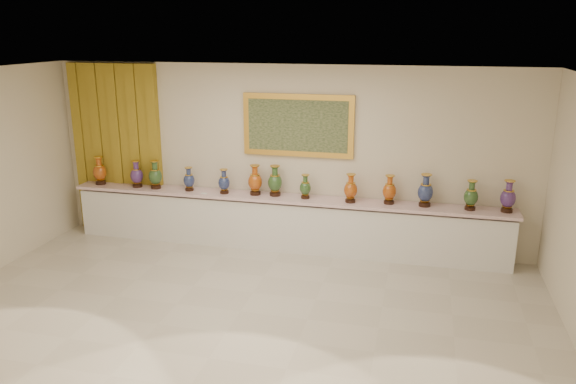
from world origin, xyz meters
name	(u,v)px	position (x,y,z in m)	size (l,w,h in m)	color
ground	(240,311)	(0.00, 0.00, 0.00)	(8.00, 8.00, 0.00)	beige
room	(144,146)	(-2.51, 2.44, 1.59)	(8.00, 8.00, 8.00)	beige
counter	(283,223)	(0.00, 2.27, 0.44)	(7.28, 0.48, 0.90)	white
vase_0	(100,172)	(-3.30, 2.25, 1.12)	(0.23, 0.23, 0.49)	black
vase_1	(137,175)	(-2.59, 2.24, 1.11)	(0.22, 0.22, 0.46)	black
vase_2	(155,176)	(-2.24, 2.23, 1.12)	(0.26, 0.26, 0.48)	black
vase_3	(189,180)	(-1.63, 2.24, 1.08)	(0.20, 0.20, 0.40)	black
vase_4	(224,183)	(-0.99, 2.21, 1.08)	(0.21, 0.21, 0.41)	black
vase_5	(255,181)	(-0.47, 2.27, 1.12)	(0.30, 0.30, 0.50)	black
vase_6	(275,182)	(-0.14, 2.29, 1.13)	(0.29, 0.29, 0.51)	black
vase_7	(305,188)	(0.37, 2.26, 1.08)	(0.20, 0.20, 0.39)	black
vase_8	(351,190)	(1.11, 2.22, 1.11)	(0.22, 0.22, 0.46)	black
vase_9	(389,191)	(1.70, 2.29, 1.10)	(0.27, 0.27, 0.46)	black
vase_10	(425,192)	(2.25, 2.28, 1.13)	(0.31, 0.31, 0.51)	black
vase_11	(471,197)	(2.91, 2.26, 1.10)	(0.23, 0.23, 0.46)	black
vase_12	(508,198)	(3.44, 2.28, 1.12)	(0.28, 0.28, 0.49)	black
label_card	(204,193)	(-1.31, 2.13, 0.90)	(0.10, 0.06, 0.00)	white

